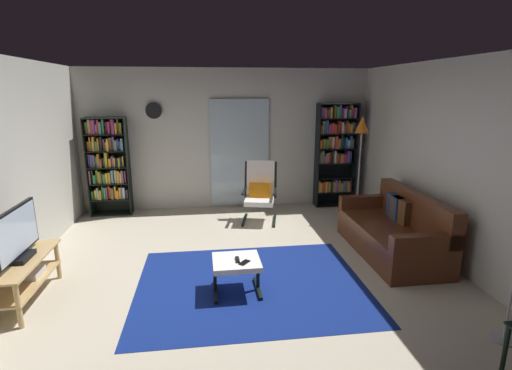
{
  "coord_description": "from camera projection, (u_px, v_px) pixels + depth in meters",
  "views": [
    {
      "loc": [
        -0.4,
        -4.27,
        2.21
      ],
      "look_at": [
        0.25,
        0.63,
        0.97
      ],
      "focal_mm": 26.79,
      "sensor_mm": 36.0,
      "label": 1
    }
  ],
  "objects": [
    {
      "name": "bookshelf_near_sofa",
      "position": [
        335.0,
        151.0,
        7.29
      ],
      "size": [
        0.76,
        0.3,
        1.97
      ],
      "color": "black",
      "rests_on": "ground"
    },
    {
      "name": "lounge_armchair",
      "position": [
        260.0,
        190.0,
        6.58
      ],
      "size": [
        0.69,
        0.75,
        1.02
      ],
      "color": "black",
      "rests_on": "ground"
    },
    {
      "name": "ground_plane",
      "position": [
        243.0,
        274.0,
        4.7
      ],
      "size": [
        7.02,
        7.02,
        0.0
      ],
      "primitive_type": "plane",
      "color": "#BEB49D"
    },
    {
      "name": "glass_door_panel",
      "position": [
        240.0,
        153.0,
        7.2
      ],
      "size": [
        1.1,
        0.01,
        2.0
      ],
      "primitive_type": "cube",
      "color": "silver"
    },
    {
      "name": "television",
      "position": [
        17.0,
        236.0,
        3.93
      ],
      "size": [
        0.2,
        0.87,
        0.56
      ],
      "color": "black",
      "rests_on": "tv_stand"
    },
    {
      "name": "wall_back",
      "position": [
        227.0,
        140.0,
        7.17
      ],
      "size": [
        5.6,
        0.06,
        2.6
      ],
      "primitive_type": "cube",
      "color": "beige",
      "rests_on": "ground"
    },
    {
      "name": "cell_phone",
      "position": [
        244.0,
        262.0,
        4.13
      ],
      "size": [
        0.14,
        0.15,
        0.01
      ],
      "primitive_type": "cube",
      "rotation": [
        0.0,
        0.0,
        -0.7
      ],
      "color": "black",
      "rests_on": "ottoman"
    },
    {
      "name": "tv_stand",
      "position": [
        24.0,
        273.0,
        4.05
      ],
      "size": [
        0.43,
        1.1,
        0.48
      ],
      "color": "tan",
      "rests_on": "ground"
    },
    {
      "name": "leather_sofa",
      "position": [
        395.0,
        232.0,
        5.26
      ],
      "size": [
        0.86,
        1.82,
        0.86
      ],
      "color": "#532815",
      "rests_on": "ground"
    },
    {
      "name": "ottoman",
      "position": [
        236.0,
        265.0,
        4.23
      ],
      "size": [
        0.53,
        0.49,
        0.39
      ],
      "color": "white",
      "rests_on": "ground"
    },
    {
      "name": "tv_remote",
      "position": [
        238.0,
        260.0,
        4.19
      ],
      "size": [
        0.04,
        0.14,
        0.02
      ],
      "primitive_type": "cube",
      "rotation": [
        0.0,
        0.0,
        0.01
      ],
      "color": "black",
      "rests_on": "ottoman"
    },
    {
      "name": "wall_right",
      "position": [
        459.0,
        165.0,
        4.73
      ],
      "size": [
        0.06,
        6.0,
        2.6
      ],
      "primitive_type": "cube",
      "color": "beige",
      "rests_on": "ground"
    },
    {
      "name": "area_rug",
      "position": [
        251.0,
        284.0,
        4.45
      ],
      "size": [
        2.62,
        2.1,
        0.01
      ],
      "primitive_type": "cube",
      "color": "navy",
      "rests_on": "ground"
    },
    {
      "name": "wall_clock",
      "position": [
        154.0,
        111.0,
        6.8
      ],
      "size": [
        0.29,
        0.03,
        0.29
      ],
      "color": "silver"
    },
    {
      "name": "floor_lamp_by_shelf",
      "position": [
        362.0,
        133.0,
        6.4
      ],
      "size": [
        0.23,
        0.23,
        1.78
      ],
      "color": "#A5A5AD",
      "rests_on": "ground"
    },
    {
      "name": "bookshelf_near_tv",
      "position": [
        108.0,
        163.0,
        6.78
      ],
      "size": [
        0.7,
        0.3,
        1.75
      ],
      "color": "black",
      "rests_on": "ground"
    }
  ]
}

